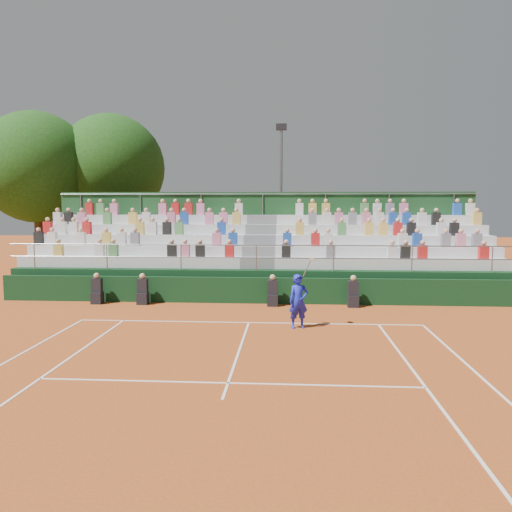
# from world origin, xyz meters

# --- Properties ---
(ground) EXTENTS (90.00, 90.00, 0.00)m
(ground) POSITION_xyz_m (0.00, 0.00, 0.00)
(ground) COLOR #AD4C1C
(ground) RESTS_ON ground
(courtside_wall) EXTENTS (20.00, 0.15, 1.00)m
(courtside_wall) POSITION_xyz_m (0.00, 3.20, 0.50)
(courtside_wall) COLOR black
(courtside_wall) RESTS_ON ground
(line_officials) EXTENTS (10.11, 0.40, 1.19)m
(line_officials) POSITION_xyz_m (-1.50, 2.75, 0.48)
(line_officials) COLOR black
(line_officials) RESTS_ON ground
(grandstand) EXTENTS (20.00, 5.20, 4.40)m
(grandstand) POSITION_xyz_m (-0.00, 6.44, 1.09)
(grandstand) COLOR black
(grandstand) RESTS_ON ground
(tennis_player) EXTENTS (0.88, 0.56, 2.22)m
(tennis_player) POSITION_xyz_m (1.57, -0.58, 0.84)
(tennis_player) COLOR #1923C2
(tennis_player) RESTS_ON ground
(tree_west) EXTENTS (6.20, 6.20, 8.97)m
(tree_west) POSITION_xyz_m (-12.87, 11.74, 5.86)
(tree_west) COLOR #362613
(tree_west) RESTS_ON ground
(tree_east) EXTENTS (6.25, 6.25, 9.10)m
(tree_east) POSITION_xyz_m (-9.25, 13.53, 5.96)
(tree_east) COLOR #362613
(tree_east) RESTS_ON ground
(floodlight_mast) EXTENTS (0.60, 0.25, 8.28)m
(floodlight_mast) POSITION_xyz_m (0.81, 12.71, 4.82)
(floodlight_mast) COLOR gray
(floodlight_mast) RESTS_ON ground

